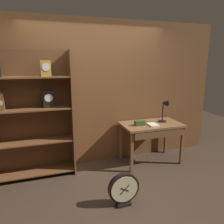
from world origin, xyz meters
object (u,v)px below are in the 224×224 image
at_px(desk_lamp, 166,108).
at_px(toolbox_small, 140,123).
at_px(round_clock_large, 123,189).
at_px(workbench, 152,129).
at_px(open_repair_manual, 153,125).
at_px(bookshelf, 25,117).

relative_size(desk_lamp, toolbox_small, 2.50).
bearing_deg(round_clock_large, desk_lamp, 40.50).
bearing_deg(round_clock_large, toolbox_small, 55.54).
bearing_deg(toolbox_small, desk_lamp, 5.35).
relative_size(workbench, open_repair_manual, 5.02).
distance_m(workbench, desk_lamp, 0.47).
bearing_deg(toolbox_small, round_clock_large, -124.46).
height_order(bookshelf, workbench, bookshelf).
relative_size(bookshelf, open_repair_manual, 9.31).
relative_size(open_repair_manual, round_clock_large, 0.48).
height_order(desk_lamp, round_clock_large, desk_lamp).
bearing_deg(desk_lamp, bookshelf, 177.05).
relative_size(bookshelf, toolbox_small, 11.22).
bearing_deg(toolbox_small, bookshelf, 174.66).
height_order(workbench, desk_lamp, desk_lamp).
xyz_separation_m(bookshelf, round_clock_large, (1.21, -1.19, -0.79)).
bearing_deg(workbench, round_clock_large, -132.88).
height_order(workbench, open_repair_manual, open_repair_manual).
relative_size(toolbox_small, round_clock_large, 0.40).
xyz_separation_m(open_repair_manual, round_clock_large, (-0.92, -0.94, -0.53)).
xyz_separation_m(workbench, open_repair_manual, (-0.04, -0.09, 0.11)).
xyz_separation_m(workbench, round_clock_large, (-0.95, -1.03, -0.42)).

